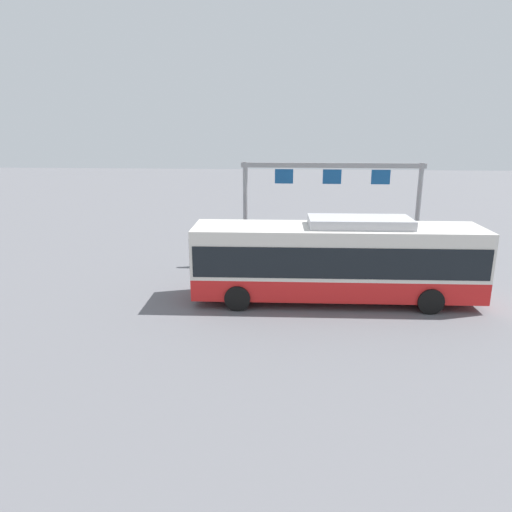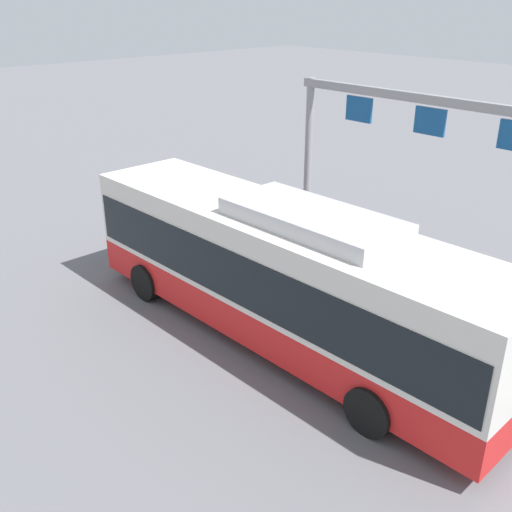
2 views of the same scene
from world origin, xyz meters
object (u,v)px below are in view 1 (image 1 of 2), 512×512
(person_boarding, at_px, (265,254))
(person_waiting_near, at_px, (290,256))
(person_waiting_mid, at_px, (314,257))
(bus_main, at_px, (336,258))
(trash_bin, at_px, (453,272))
(person_waiting_far, at_px, (332,254))

(person_boarding, bearing_deg, person_waiting_near, 66.53)
(person_waiting_mid, bearing_deg, bus_main, -6.24)
(person_waiting_mid, height_order, trash_bin, person_waiting_mid)
(person_waiting_mid, distance_m, person_waiting_far, 1.05)
(person_waiting_mid, height_order, person_waiting_far, same)
(person_waiting_near, distance_m, person_waiting_mid, 1.15)
(person_waiting_near, relative_size, trash_bin, 1.86)
(person_boarding, relative_size, trash_bin, 1.86)
(bus_main, relative_size, person_waiting_near, 6.85)
(bus_main, xyz_separation_m, trash_bin, (-5.45, -2.39, -1.20))
(person_waiting_far, bearing_deg, trash_bin, 107.25)
(trash_bin, bearing_deg, bus_main, 23.68)
(trash_bin, bearing_deg, person_boarding, -5.83)
(bus_main, xyz_separation_m, person_waiting_far, (-0.15, -3.37, -0.76))
(person_waiting_far, xyz_separation_m, trash_bin, (-5.29, 0.98, -0.44))
(person_waiting_near, bearing_deg, person_waiting_far, 133.52)
(person_boarding, height_order, person_waiting_mid, same)
(person_boarding, distance_m, trash_bin, 8.55)
(bus_main, bearing_deg, trash_bin, -157.90)
(person_boarding, xyz_separation_m, person_waiting_near, (-1.19, 0.31, 0.00))
(bus_main, relative_size, person_boarding, 6.85)
(person_waiting_far, relative_size, trash_bin, 1.86)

